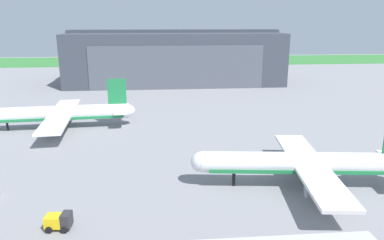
{
  "coord_description": "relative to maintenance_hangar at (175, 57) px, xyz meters",
  "views": [
    {
      "loc": [
        -15.36,
        -65.08,
        27.99
      ],
      "look_at": [
        -8.2,
        14.53,
        5.97
      ],
      "focal_mm": 34.85,
      "sensor_mm": 36.0,
      "label": 1
    }
  ],
  "objects": [
    {
      "name": "grass_field_strip",
      "position": [
        8.06,
        84.38,
        -10.97
      ],
      "size": [
        440.0,
        56.0,
        0.08
      ],
      "primitive_type": "cube",
      "color": "#357A37",
      "rests_on": "ground_plane"
    },
    {
      "name": "ground_plane",
      "position": [
        8.06,
        -102.56,
        -11.01
      ],
      "size": [
        440.0,
        440.0,
        0.0
      ],
      "primitive_type": "plane",
      "color": "gray"
    },
    {
      "name": "airliner_near_left",
      "position": [
        17.08,
        -110.94,
        -6.83
      ],
      "size": [
        38.29,
        32.16,
        12.35
      ],
      "color": "white",
      "rests_on": "ground_plane"
    },
    {
      "name": "maintenance_hangar",
      "position": [
        0.0,
        0.0,
        0.0
      ],
      "size": [
        91.38,
        38.96,
        22.94
      ],
      "color": "#383D47",
      "rests_on": "ground_plane"
    },
    {
      "name": "stair_truck",
      "position": [
        -21.31,
        -120.93,
        -9.74
      ],
      "size": [
        3.61,
        2.68,
        2.42
      ],
      "color": "#2D2D33",
      "rests_on": "ground_plane"
    },
    {
      "name": "airliner_far_left",
      "position": [
        -33.77,
        -71.36,
        -7.14
      ],
      "size": [
        40.09,
        35.54,
        12.66
      ],
      "color": "white",
      "rests_on": "ground_plane"
    }
  ]
}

